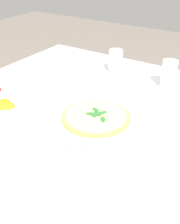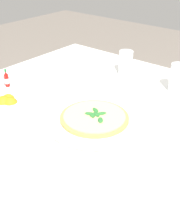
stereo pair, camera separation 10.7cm
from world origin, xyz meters
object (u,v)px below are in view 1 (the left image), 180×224
Objects in this scene: water_glass_near_left at (115,63)px; salt_shaker at (4,86)px; pizza_plate at (96,120)px; pizza at (96,117)px; menu_card at (46,62)px; citrus_bowl at (3,110)px; water_glass_back_corner at (169,76)px.

water_glass_near_left reaches higher than salt_shaker.
pizza reaches higher than pizza_plate.
water_glass_near_left is at bearing 55.84° from salt_shaker.
water_glass_near_left is at bearing 51.94° from menu_card.
pizza is 0.48m from water_glass_near_left.
citrus_bowl reaches higher than pizza_plate.
water_glass_near_left is at bearing 76.04° from citrus_bowl.
pizza_plate is 2.33× the size of citrus_bowl.
citrus_bowl is at bearing -126.51° from water_glass_back_corner.
pizza is 1.66× the size of citrus_bowl.
salt_shaker is (-0.16, 0.15, -0.00)m from citrus_bowl.
water_glass_back_corner is 0.72m from citrus_bowl.
pizza_plate is at bearing 0.26° from salt_shaker.
pizza is 0.59m from menu_card.
pizza is 0.45m from water_glass_back_corner.
pizza_plate is 2.96× the size of water_glass_near_left.
pizza_plate is at bearing -1.97° from menu_card.
water_glass_near_left is at bearing 110.20° from pizza.
citrus_bowl is 1.88× the size of menu_card.
water_glass_back_corner is at bearing 36.30° from salt_shaker.
menu_card is (-0.03, 0.32, 0.00)m from salt_shaker.
water_glass_near_left is 1.47× the size of menu_card.
pizza_plate is at bearing -104.98° from water_glass_back_corner.
menu_card is at bearing 148.12° from pizza.
citrus_bowl reaches higher than salt_shaker.
water_glass_back_corner is at bearing 75.02° from pizza_plate.
pizza is at bearing 68.99° from pizza_plate.
pizza is 0.47m from salt_shaker.
water_glass_back_corner is at bearing 75.02° from pizza.
salt_shaker is at bearing -143.70° from water_glass_back_corner.
salt_shaker is (-0.59, -0.43, -0.03)m from water_glass_back_corner.
menu_card is (-0.34, -0.14, -0.02)m from water_glass_near_left.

